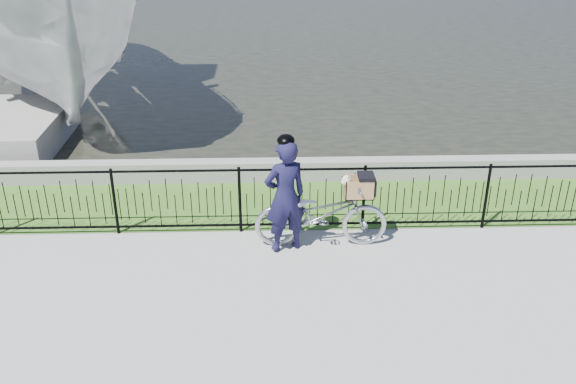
{
  "coord_description": "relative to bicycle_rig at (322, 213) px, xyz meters",
  "views": [
    {
      "loc": [
        -0.51,
        -7.61,
        5.21
      ],
      "look_at": [
        -0.24,
        1.0,
        1.0
      ],
      "focal_mm": 40.0,
      "sensor_mm": 36.0,
      "label": 1
    }
  ],
  "objects": [
    {
      "name": "bicycle_rig",
      "position": [
        0.0,
        0.0,
        0.0
      ],
      "size": [
        2.06,
        0.72,
        1.22
      ],
      "color": "#A6ABB2",
      "rests_on": "ground"
    },
    {
      "name": "quay_wall",
      "position": [
        -0.28,
        2.45,
        -0.35
      ],
      "size": [
        60.0,
        0.3,
        0.4
      ],
      "primitive_type": "cube",
      "color": "gray",
      "rests_on": "ground"
    },
    {
      "name": "ground",
      "position": [
        -0.28,
        -1.15,
        -0.55
      ],
      "size": [
        120.0,
        120.0,
        0.0
      ],
      "primitive_type": "plane",
      "color": "#969690",
      "rests_on": "ground"
    },
    {
      "name": "grass_strip",
      "position": [
        -0.28,
        1.45,
        -0.55
      ],
      "size": [
        60.0,
        2.0,
        0.01
      ],
      "primitive_type": "cube",
      "color": "#3A651F",
      "rests_on": "ground"
    },
    {
      "name": "cyclist",
      "position": [
        -0.57,
        -0.12,
        0.38
      ],
      "size": [
        0.77,
        0.64,
        1.89
      ],
      "color": "black",
      "rests_on": "ground"
    },
    {
      "name": "boat_near",
      "position": [
        -6.2,
        7.38,
        1.71
      ],
      "size": [
        8.3,
        12.02,
        6.15
      ],
      "color": "#BABBBA",
      "rests_on": "water"
    },
    {
      "name": "fence",
      "position": [
        -0.28,
        0.45,
        0.02
      ],
      "size": [
        14.0,
        0.06,
        1.15
      ],
      "primitive_type": null,
      "color": "black",
      "rests_on": "ground"
    }
  ]
}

